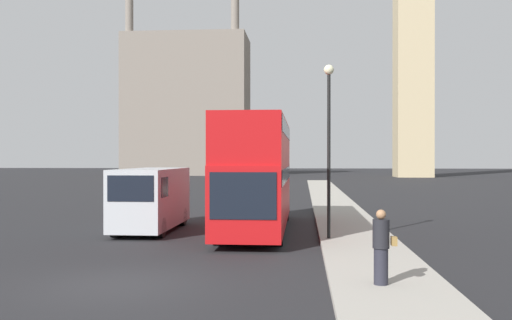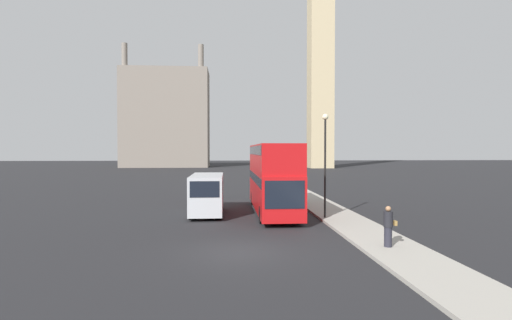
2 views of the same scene
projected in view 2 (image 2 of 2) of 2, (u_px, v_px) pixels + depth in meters
name	position (u px, v px, depth m)	size (l,w,h in m)	color
ground_plane	(240.00, 252.00, 16.36)	(300.00, 300.00, 0.00)	black
sidewalk_strip	(391.00, 247.00, 16.81)	(2.74, 120.00, 0.15)	#9E998E
clock_tower	(321.00, 16.00, 94.93)	(5.93, 6.10, 70.69)	tan
building_block_distant	(166.00, 119.00, 101.15)	(21.34, 11.37, 29.85)	slate
red_double_decker_bus	(273.00, 175.00, 26.65)	(2.46, 11.31, 4.54)	#B71114
white_van	(207.00, 193.00, 25.83)	(2.05, 5.79, 2.57)	#B2B7BC
pedestrian	(388.00, 226.00, 16.57)	(0.54, 0.38, 1.70)	#23232D
street_lamp	(325.00, 150.00, 23.79)	(0.36, 0.36, 6.19)	black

